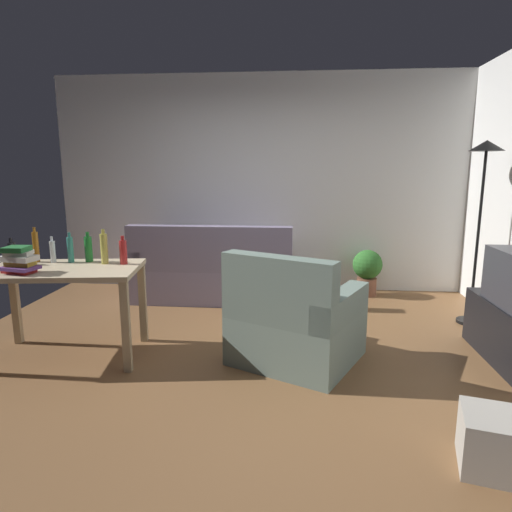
# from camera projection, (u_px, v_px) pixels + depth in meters

# --- Properties ---
(ground_plane) EXTENTS (5.20, 4.40, 0.02)m
(ground_plane) POSITION_uv_depth(u_px,v_px,m) (239.00, 355.00, 3.76)
(ground_plane) COLOR brown
(wall_rear) EXTENTS (5.20, 0.10, 2.70)m
(wall_rear) POSITION_uv_depth(u_px,v_px,m) (260.00, 184.00, 5.64)
(wall_rear) COLOR white
(wall_rear) RESTS_ON ground_plane
(couch) EXTENTS (1.87, 0.84, 0.92)m
(couch) POSITION_uv_depth(u_px,v_px,m) (214.00, 274.00, 5.29)
(couch) COLOR gray
(couch) RESTS_ON ground_plane
(torchiere_lamp) EXTENTS (0.32, 0.32, 1.81)m
(torchiere_lamp) POSITION_uv_depth(u_px,v_px,m) (483.00, 183.00, 4.24)
(torchiere_lamp) COLOR black
(torchiere_lamp) RESTS_ON ground_plane
(desk) EXTENTS (1.28, 0.85, 0.76)m
(desk) POSITION_uv_depth(u_px,v_px,m) (64.00, 281.00, 3.58)
(desk) COLOR #C6B28E
(desk) RESTS_ON ground_plane
(potted_plant) EXTENTS (0.36, 0.36, 0.57)m
(potted_plant) POSITION_uv_depth(u_px,v_px,m) (367.00, 269.00, 5.43)
(potted_plant) COLOR brown
(potted_plant) RESTS_ON ground_plane
(armchair) EXTENTS (1.18, 1.15, 0.92)m
(armchair) POSITION_uv_depth(u_px,v_px,m) (294.00, 324.00, 3.55)
(armchair) COLOR slate
(armchair) RESTS_ON ground_plane
(storage_box) EXTENTS (0.55, 0.45, 0.30)m
(storage_box) POSITION_uv_depth(u_px,v_px,m) (511.00, 445.00, 2.26)
(storage_box) COLOR #A8A399
(storage_box) RESTS_ON ground_plane
(bottle_dark) EXTENTS (0.06, 0.06, 0.23)m
(bottle_dark) POSITION_uv_depth(u_px,v_px,m) (12.00, 253.00, 3.66)
(bottle_dark) COLOR black
(bottle_dark) RESTS_ON desk
(bottle_amber) EXTENTS (0.05, 0.05, 0.30)m
(bottle_amber) POSITION_uv_depth(u_px,v_px,m) (36.00, 247.00, 3.75)
(bottle_amber) COLOR #9E6019
(bottle_amber) RESTS_ON desk
(bottle_clear) EXTENTS (0.05, 0.05, 0.22)m
(bottle_clear) POSITION_uv_depth(u_px,v_px,m) (53.00, 251.00, 3.74)
(bottle_clear) COLOR silver
(bottle_clear) RESTS_ON desk
(bottle_tall) EXTENTS (0.05, 0.05, 0.26)m
(bottle_tall) POSITION_uv_depth(u_px,v_px,m) (70.00, 249.00, 3.75)
(bottle_tall) COLOR teal
(bottle_tall) RESTS_ON desk
(bottle_green) EXTENTS (0.06, 0.06, 0.26)m
(bottle_green) POSITION_uv_depth(u_px,v_px,m) (88.00, 249.00, 3.77)
(bottle_green) COLOR #1E722D
(bottle_green) RESTS_ON desk
(bottle_squat) EXTENTS (0.06, 0.06, 0.29)m
(bottle_squat) POSITION_uv_depth(u_px,v_px,m) (104.00, 248.00, 3.69)
(bottle_squat) COLOR #BCB24C
(bottle_squat) RESTS_ON desk
(bottle_red) EXTENTS (0.06, 0.06, 0.24)m
(bottle_red) POSITION_uv_depth(u_px,v_px,m) (123.00, 252.00, 3.68)
(bottle_red) COLOR #AD2323
(bottle_red) RESTS_ON desk
(book_stack) EXTENTS (0.30, 0.23, 0.21)m
(book_stack) POSITION_uv_depth(u_px,v_px,m) (19.00, 260.00, 3.36)
(book_stack) COLOR maroon
(book_stack) RESTS_ON desk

